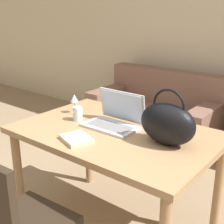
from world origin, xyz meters
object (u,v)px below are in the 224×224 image
object	(u,v)px
chair	(12,222)
laptop	(116,117)
couch	(155,117)
drinking_glass	(78,114)
handbag	(168,123)
wine_glass	(74,100)

from	to	relation	value
chair	laptop	distance (m)	0.90
couch	drinking_glass	xyz separation A→B (m)	(0.28, -1.56, 0.53)
couch	laptop	bearing A→B (deg)	-69.65
chair	handbag	bearing A→B (deg)	57.70
couch	wine_glass	world-z (taller)	wine_glass
wine_glass	handbag	world-z (taller)	handbag
couch	wine_glass	bearing A→B (deg)	-84.18
couch	laptop	distance (m)	1.66
laptop	drinking_glass	size ratio (longest dim) A/B	3.70
couch	laptop	world-z (taller)	laptop
handbag	drinking_glass	bearing A→B (deg)	-177.07
laptop	handbag	size ratio (longest dim) A/B	1.07
laptop	handbag	world-z (taller)	handbag
chair	wine_glass	distance (m)	1.01
chair	handbag	size ratio (longest dim) A/B	2.66
chair	laptop	size ratio (longest dim) A/B	2.48
chair	laptop	bearing A→B (deg)	85.35
laptop	drinking_glass	world-z (taller)	laptop
laptop	chair	bearing A→B (deg)	-91.19
handbag	chair	bearing A→B (deg)	-118.84
couch	handbag	world-z (taller)	handbag
wine_glass	drinking_glass	bearing A→B (deg)	-37.72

